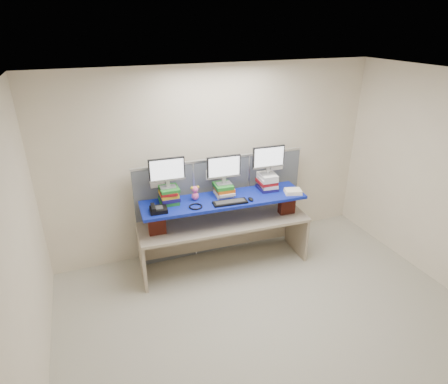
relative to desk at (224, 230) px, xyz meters
name	(u,v)px	position (x,y,z in m)	size (l,w,h in m)	color
room	(282,222)	(0.12, -1.37, 0.82)	(5.00, 4.00, 2.80)	#EFE0C5
cubicle_partition	(222,205)	(0.12, 0.41, 0.19)	(2.60, 0.06, 1.53)	#4F545D
desk	(224,230)	(0.00, 0.00, 0.00)	(2.44, 0.84, 0.73)	tan
brick_pier_left	(157,223)	(-0.95, 0.01, 0.30)	(0.22, 0.12, 0.31)	maroon
brick_pier_right	(287,203)	(0.94, -0.11, 0.30)	(0.22, 0.12, 0.31)	maroon
blue_board	(224,200)	(0.00, 0.00, 0.47)	(2.28, 0.57, 0.04)	navy
book_stack_left	(169,195)	(-0.73, 0.16, 0.60)	(0.27, 0.31, 0.22)	#1F7423
book_stack_center	(224,189)	(0.04, 0.11, 0.58)	(0.27, 0.31, 0.17)	silver
book_stack_right	(267,182)	(0.70, 0.07, 0.61)	(0.27, 0.30, 0.24)	#191252
monitor_left	(167,171)	(-0.73, 0.16, 0.95)	(0.47, 0.14, 0.41)	#9D9DA2
monitor_center	(224,168)	(0.04, 0.12, 0.90)	(0.47, 0.14, 0.41)	#9D9DA2
monitor_right	(268,158)	(0.70, 0.08, 0.97)	(0.47, 0.14, 0.41)	#9D9DA2
keyboard	(230,202)	(0.02, -0.16, 0.51)	(0.48, 0.19, 0.03)	black
mouse	(251,199)	(0.32, -0.18, 0.51)	(0.06, 0.12, 0.04)	black
desk_phone	(158,209)	(-0.93, -0.06, 0.53)	(0.23, 0.21, 0.09)	black
headset	(196,206)	(-0.44, -0.11, 0.50)	(0.18, 0.18, 0.02)	black
plush_toy	(195,193)	(-0.38, 0.11, 0.60)	(0.12, 0.09, 0.20)	#F05B9E
binder_stack	(293,191)	(0.98, -0.19, 0.52)	(0.28, 0.24, 0.06)	white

